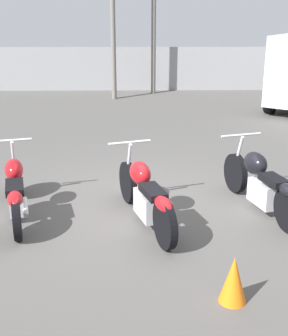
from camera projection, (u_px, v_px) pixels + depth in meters
name	position (u px, v px, depth m)	size (l,w,h in m)	color
ground_plane	(144.00, 206.00, 7.21)	(60.00, 60.00, 0.00)	#514F4C
fence_back	(139.00, 69.00, 17.07)	(40.00, 0.04, 1.56)	gray
motorcycle_slot_0	(16.00, 190.00, 6.72)	(0.79, 2.12, 0.98)	black
motorcycle_slot_1	(146.00, 195.00, 6.50)	(0.92, 2.16, 1.01)	black
motorcycle_slot_2	(262.00, 183.00, 6.92)	(0.88, 2.13, 1.01)	black
traffic_cone_near	(234.00, 279.00, 4.79)	(0.29, 0.29, 0.52)	orange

